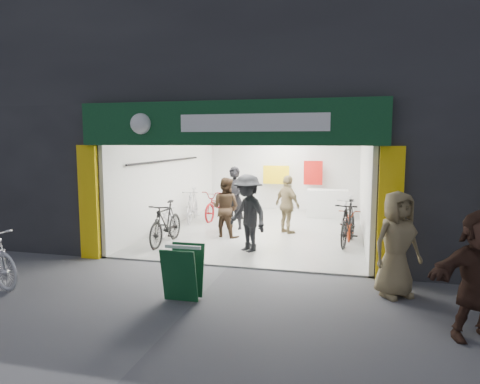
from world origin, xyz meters
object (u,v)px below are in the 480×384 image
at_px(pedestrian_near, 397,244).
at_px(bike_left_front, 168,220).
at_px(sandwich_board, 183,271).
at_px(bike_right_front, 348,223).

bearing_deg(pedestrian_near, bike_left_front, 115.96).
bearing_deg(sandwich_board, bike_right_front, 58.89).
bearing_deg(sandwich_board, bike_left_front, 115.14).
height_order(bike_left_front, pedestrian_near, pedestrian_near).
relative_size(bike_left_front, bike_right_front, 0.87).
bearing_deg(pedestrian_near, sandwich_board, 164.80).
height_order(pedestrian_near, sandwich_board, pedestrian_near).
bearing_deg(bike_right_front, pedestrian_near, -67.79).
xyz_separation_m(bike_right_front, pedestrian_near, (0.80, -3.59, 0.34)).
bearing_deg(pedestrian_near, bike_right_front, 70.01).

